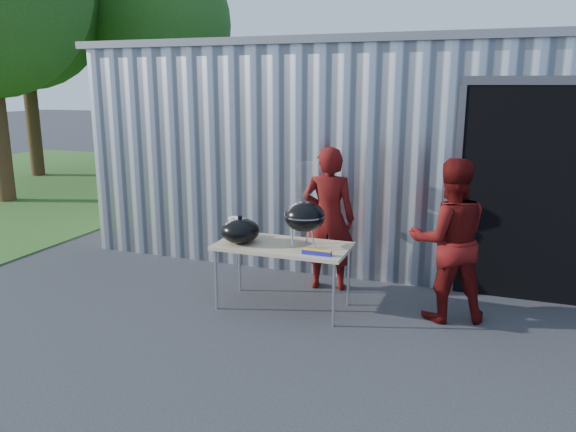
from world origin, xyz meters
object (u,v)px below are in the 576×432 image
at_px(folding_table, 283,248).
at_px(person_bystander, 449,240).
at_px(kettle_grill, 305,210).
at_px(person_cook, 328,219).

height_order(folding_table, person_bystander, person_bystander).
bearing_deg(kettle_grill, folding_table, -175.98).
bearing_deg(person_bystander, folding_table, -8.72).
distance_m(kettle_grill, person_cook, 0.82).
bearing_deg(person_cook, folding_table, 58.99).
xyz_separation_m(folding_table, person_cook, (0.30, 0.79, 0.18)).
xyz_separation_m(kettle_grill, person_bystander, (1.52, 0.32, -0.28)).
distance_m(folding_table, person_bystander, 1.81).
bearing_deg(folding_table, person_bystander, 10.63).
relative_size(folding_table, kettle_grill, 1.59).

